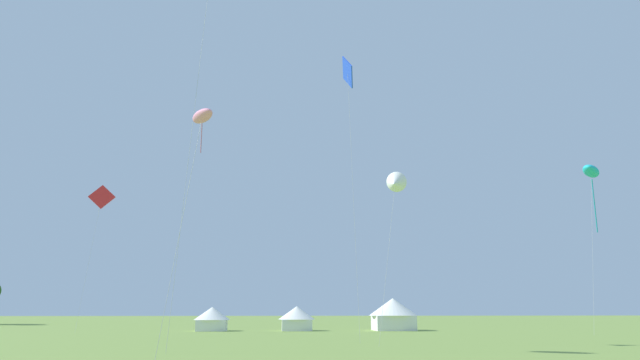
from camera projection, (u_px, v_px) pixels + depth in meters
name	position (u px, v px, depth m)	size (l,w,h in m)	color
kite_blue_diamond	(348.00, 75.00, 42.87)	(0.94, 2.57, 20.70)	blue
kite_cyan_parafoil	(591.00, 172.00, 54.68)	(3.99, 4.25, 15.65)	#1EB7CC
kite_pink_parafoil	(202.00, 117.00, 26.17)	(1.97, 2.65, 11.10)	pink
kite_white_delta	(395.00, 183.00, 37.73)	(2.38, 1.92, 11.11)	white
kite_red_diamond	(102.00, 198.00, 58.56)	(2.64, 2.47, 14.68)	red
festival_tent_left	(212.00, 318.00, 59.59)	(3.75, 3.75, 2.44)	white
festival_tent_center	(297.00, 317.00, 60.27)	(3.86, 3.86, 2.51)	white
festival_tent_right	(393.00, 312.00, 61.15)	(5.15, 5.15, 3.35)	white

